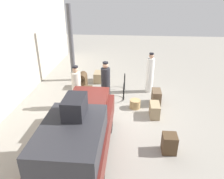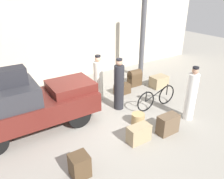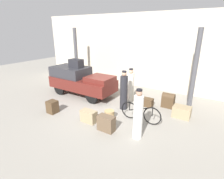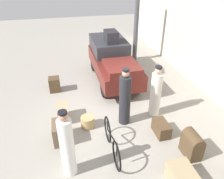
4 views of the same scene
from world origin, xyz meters
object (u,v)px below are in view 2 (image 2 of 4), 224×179
(trunk_on_truck_roof, at_px, (11,77))
(suitcase_small_leather, at_px, (159,81))
(trunk_wicker_pale, at_px, (80,166))
(porter_carrying_trunk, at_px, (191,96))
(conductor_in_dark_uniform, at_px, (98,79))
(trunk_umber_medium, at_px, (168,124))
(trunk_large_brown, at_px, (135,77))
(suitcase_black_upright, at_px, (122,89))
(truck, at_px, (26,105))
(suitcase_tan_flat, at_px, (139,134))
(porter_lifting_near_truck, at_px, (119,86))
(bicycle, at_px, (156,98))
(wicker_basket, at_px, (138,119))

(trunk_on_truck_roof, bearing_deg, suitcase_small_leather, 2.46)
(trunk_wicker_pale, distance_m, suitcase_small_leather, 5.63)
(porter_carrying_trunk, bearing_deg, conductor_in_dark_uniform, 121.05)
(trunk_umber_medium, distance_m, trunk_large_brown, 3.53)
(porter_carrying_trunk, height_order, trunk_large_brown, porter_carrying_trunk)
(trunk_large_brown, bearing_deg, trunk_wicker_pale, -141.33)
(suitcase_black_upright, bearing_deg, trunk_umber_medium, -98.04)
(suitcase_black_upright, distance_m, trunk_on_truck_roof, 4.32)
(truck, xyz_separation_m, suitcase_tan_flat, (2.39, -2.18, -0.61))
(porter_lifting_near_truck, height_order, suitcase_small_leather, porter_lifting_near_truck)
(truck, xyz_separation_m, porter_lifting_near_truck, (2.98, -0.35, -0.01))
(trunk_umber_medium, distance_m, trunk_on_truck_roof, 4.52)
(trunk_umber_medium, height_order, suitcase_tan_flat, trunk_umber_medium)
(porter_lifting_near_truck, bearing_deg, suitcase_black_upright, 48.63)
(trunk_umber_medium, relative_size, suitcase_tan_flat, 0.96)
(porter_carrying_trunk, relative_size, porter_lifting_near_truck, 0.97)
(suitcase_small_leather, xyz_separation_m, trunk_on_truck_roof, (-5.70, -0.24, 1.52))
(porter_lifting_near_truck, xyz_separation_m, trunk_umber_medium, (0.37, -1.98, -0.55))
(suitcase_tan_flat, bearing_deg, bicycle, 33.83)
(wicker_basket, bearing_deg, trunk_large_brown, 54.03)
(wicker_basket, distance_m, porter_carrying_trunk, 1.82)
(suitcase_small_leather, bearing_deg, conductor_in_dark_uniform, 169.82)
(wicker_basket, relative_size, porter_carrying_trunk, 0.23)
(truck, relative_size, wicker_basket, 9.19)
(truck, distance_m, bicycle, 4.28)
(truck, relative_size, trunk_large_brown, 5.33)
(suitcase_black_upright, bearing_deg, suitcase_tan_flat, -116.60)
(trunk_wicker_pale, bearing_deg, wicker_basket, 20.94)
(trunk_wicker_pale, bearing_deg, porter_carrying_trunk, 4.11)
(conductor_in_dark_uniform, bearing_deg, suitcase_black_upright, -11.06)
(truck, relative_size, suitcase_tan_flat, 5.80)
(wicker_basket, relative_size, suitcase_small_leather, 0.58)
(suitcase_black_upright, xyz_separation_m, suitcase_tan_flat, (-1.36, -2.72, 0.05))
(suitcase_black_upright, relative_size, trunk_on_truck_roof, 0.86)
(porter_lifting_near_truck, bearing_deg, trunk_large_brown, 36.85)
(porter_lifting_near_truck, xyz_separation_m, trunk_wicker_pale, (-2.48, -2.07, -0.57))
(suitcase_tan_flat, bearing_deg, porter_carrying_trunk, 1.44)
(porter_lifting_near_truck, relative_size, suitcase_small_leather, 2.55)
(truck, bearing_deg, suitcase_tan_flat, -42.39)
(conductor_in_dark_uniform, height_order, trunk_on_truck_roof, trunk_on_truck_roof)
(suitcase_tan_flat, bearing_deg, truck, 137.61)
(porter_carrying_trunk, xyz_separation_m, trunk_umber_medium, (-1.15, -0.20, -0.53))
(trunk_wicker_pale, bearing_deg, suitcase_tan_flat, 7.06)
(trunk_wicker_pale, distance_m, suitcase_tan_flat, 1.91)
(trunk_wicker_pale, height_order, suitcase_tan_flat, trunk_wicker_pale)
(suitcase_small_leather, bearing_deg, bicycle, -136.55)
(truck, distance_m, porter_carrying_trunk, 4.98)
(trunk_umber_medium, bearing_deg, conductor_in_dark_uniform, 100.64)
(truck, height_order, conductor_in_dark_uniform, conductor_in_dark_uniform)
(conductor_in_dark_uniform, xyz_separation_m, trunk_wicker_pale, (-2.28, -3.15, -0.51))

